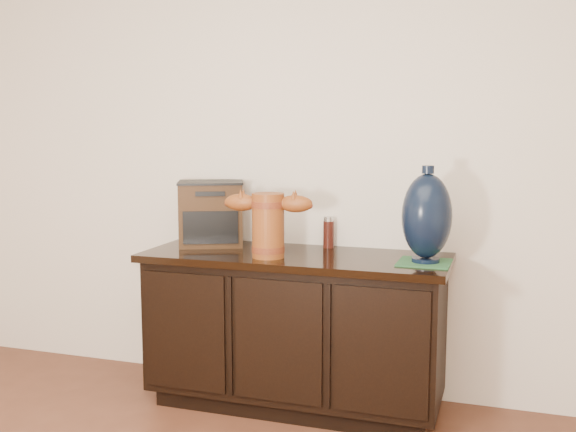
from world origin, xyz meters
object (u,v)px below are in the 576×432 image
(terracotta_vessel, at_px, (268,221))
(lamp_base, at_px, (427,216))
(tv_radio, at_px, (211,213))
(spray_can, at_px, (329,232))
(sideboard, at_px, (295,328))

(terracotta_vessel, height_order, lamp_base, lamp_base)
(tv_radio, distance_m, lamp_base, 1.12)
(terracotta_vessel, bearing_deg, tv_radio, 145.10)
(lamp_base, distance_m, spray_can, 0.58)
(spray_can, bearing_deg, sideboard, -116.28)
(tv_radio, bearing_deg, terracotta_vessel, -53.37)
(terracotta_vessel, distance_m, lamp_base, 0.72)
(sideboard, height_order, spray_can, spray_can)
(terracotta_vessel, height_order, spray_can, terracotta_vessel)
(tv_radio, distance_m, spray_can, 0.61)
(sideboard, distance_m, terracotta_vessel, 0.56)
(lamp_base, height_order, spray_can, lamp_base)
(tv_radio, bearing_deg, spray_can, -12.89)
(tv_radio, relative_size, lamp_base, 0.95)
(terracotta_vessel, relative_size, tv_radio, 1.05)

